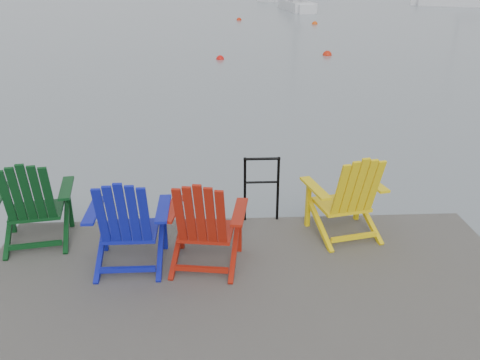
{
  "coord_description": "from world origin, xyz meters",
  "views": [
    {
      "loc": [
        -0.34,
        -3.69,
        3.69
      ],
      "look_at": [
        -0.01,
        3.01,
        0.85
      ],
      "focal_mm": 38.0,
      "sensor_mm": 36.0,
      "label": 1
    }
  ],
  "objects_px": {
    "handrail": "(262,183)",
    "chair_yellow": "(348,195)",
    "sailboat_near": "(296,6)",
    "chair_green": "(33,201)",
    "buoy_d": "(239,20)",
    "buoy_b": "(220,59)",
    "buoy_a": "(327,55)",
    "sailboat_far": "(466,2)",
    "chair_blue": "(127,221)",
    "buoy_c": "(315,24)",
    "chair_red": "(204,222)"
  },
  "relations": [
    {
      "from": "handrail",
      "to": "chair_yellow",
      "type": "distance_m",
      "value": 1.14
    },
    {
      "from": "chair_yellow",
      "to": "sailboat_near",
      "type": "distance_m",
      "value": 42.4
    },
    {
      "from": "chair_green",
      "to": "buoy_d",
      "type": "bearing_deg",
      "value": 73.26
    },
    {
      "from": "sailboat_near",
      "to": "buoy_b",
      "type": "xyz_separation_m",
      "value": [
        -7.2,
        -25.68,
        -0.36
      ]
    },
    {
      "from": "chair_green",
      "to": "buoy_a",
      "type": "distance_m",
      "value": 18.64
    },
    {
      "from": "buoy_b",
      "to": "chair_green",
      "type": "bearing_deg",
      "value": -98.59
    },
    {
      "from": "buoy_a",
      "to": "buoy_d",
      "type": "xyz_separation_m",
      "value": [
        -3.17,
        15.91,
        0.0
      ]
    },
    {
      "from": "chair_green",
      "to": "sailboat_far",
      "type": "relative_size",
      "value": 0.1
    },
    {
      "from": "chair_yellow",
      "to": "buoy_a",
      "type": "height_order",
      "value": "chair_yellow"
    },
    {
      "from": "sailboat_far",
      "to": "buoy_d",
      "type": "bearing_deg",
      "value": 147.26
    },
    {
      "from": "chair_green",
      "to": "chair_blue",
      "type": "height_order",
      "value": "chair_blue"
    },
    {
      "from": "buoy_d",
      "to": "sailboat_near",
      "type": "bearing_deg",
      "value": 58.02
    },
    {
      "from": "handrail",
      "to": "chair_yellow",
      "type": "relative_size",
      "value": 0.79
    },
    {
      "from": "sailboat_near",
      "to": "buoy_d",
      "type": "height_order",
      "value": "sailboat_near"
    },
    {
      "from": "sailboat_far",
      "to": "buoy_a",
      "type": "relative_size",
      "value": 28.87
    },
    {
      "from": "chair_yellow",
      "to": "buoy_b",
      "type": "bearing_deg",
      "value": 82.13
    },
    {
      "from": "chair_yellow",
      "to": "sailboat_far",
      "type": "distance_m",
      "value": 51.24
    },
    {
      "from": "buoy_c",
      "to": "handrail",
      "type": "bearing_deg",
      "value": -102.01
    },
    {
      "from": "sailboat_near",
      "to": "buoy_a",
      "type": "xyz_separation_m",
      "value": [
        -2.41,
        -24.86,
        -0.36
      ]
    },
    {
      "from": "handrail",
      "to": "chair_red",
      "type": "height_order",
      "value": "chair_red"
    },
    {
      "from": "chair_green",
      "to": "sailboat_near",
      "type": "bearing_deg",
      "value": 67.34
    },
    {
      "from": "chair_green",
      "to": "chair_red",
      "type": "xyz_separation_m",
      "value": [
        2.07,
        -0.62,
        -0.01
      ]
    },
    {
      "from": "chair_yellow",
      "to": "buoy_c",
      "type": "xyz_separation_m",
      "value": [
        5.27,
        30.08,
        -1.08
      ]
    },
    {
      "from": "chair_red",
      "to": "buoy_b",
      "type": "relative_size",
      "value": 3.28
    },
    {
      "from": "chair_yellow",
      "to": "sailboat_near",
      "type": "relative_size",
      "value": 0.11
    },
    {
      "from": "handrail",
      "to": "chair_blue",
      "type": "relative_size",
      "value": 0.78
    },
    {
      "from": "handrail",
      "to": "buoy_d",
      "type": "bearing_deg",
      "value": 87.77
    },
    {
      "from": "chair_yellow",
      "to": "chair_green",
      "type": "bearing_deg",
      "value": 167.34
    },
    {
      "from": "chair_yellow",
      "to": "sailboat_far",
      "type": "xyz_separation_m",
      "value": [
        23.14,
        45.71,
        -0.72
      ]
    },
    {
      "from": "handrail",
      "to": "sailboat_near",
      "type": "bearing_deg",
      "value": 80.63
    },
    {
      "from": "buoy_d",
      "to": "chair_yellow",
      "type": "bearing_deg",
      "value": -90.41
    },
    {
      "from": "buoy_b",
      "to": "sailboat_near",
      "type": "bearing_deg",
      "value": 74.35
    },
    {
      "from": "buoy_b",
      "to": "buoy_d",
      "type": "bearing_deg",
      "value": 84.5
    },
    {
      "from": "chair_blue",
      "to": "buoy_c",
      "type": "height_order",
      "value": "chair_blue"
    },
    {
      "from": "sailboat_far",
      "to": "buoy_c",
      "type": "height_order",
      "value": "sailboat_far"
    },
    {
      "from": "buoy_b",
      "to": "buoy_d",
      "type": "xyz_separation_m",
      "value": [
        1.61,
        16.74,
        0.0
      ]
    },
    {
      "from": "buoy_c",
      "to": "chair_red",
      "type": "bearing_deg",
      "value": -102.91
    },
    {
      "from": "chair_green",
      "to": "buoy_d",
      "type": "distance_m",
      "value": 33.32
    },
    {
      "from": "chair_blue",
      "to": "chair_yellow",
      "type": "distance_m",
      "value": 2.68
    },
    {
      "from": "chair_yellow",
      "to": "buoy_d",
      "type": "bearing_deg",
      "value": 76.9
    },
    {
      "from": "chair_blue",
      "to": "buoy_a",
      "type": "xyz_separation_m",
      "value": [
        6.03,
        17.72,
        -1.08
      ]
    },
    {
      "from": "chair_green",
      "to": "buoy_a",
      "type": "bearing_deg",
      "value": 57.36
    },
    {
      "from": "buoy_c",
      "to": "buoy_b",
      "type": "bearing_deg",
      "value": -115.76
    },
    {
      "from": "chair_green",
      "to": "sailboat_far",
      "type": "xyz_separation_m",
      "value": [
        26.98,
        45.71,
        -0.72
      ]
    },
    {
      "from": "sailboat_far",
      "to": "buoy_a",
      "type": "bearing_deg",
      "value": 173.7
    },
    {
      "from": "chair_blue",
      "to": "sailboat_far",
      "type": "relative_size",
      "value": 0.1
    },
    {
      "from": "sailboat_near",
      "to": "buoy_c",
      "type": "xyz_separation_m",
      "value": [
        -0.55,
        -11.92,
        -0.36
      ]
    },
    {
      "from": "chair_green",
      "to": "buoy_a",
      "type": "height_order",
      "value": "chair_green"
    },
    {
      "from": "chair_red",
      "to": "handrail",
      "type": "bearing_deg",
      "value": 65.33
    },
    {
      "from": "chair_green",
      "to": "buoy_c",
      "type": "xyz_separation_m",
      "value": [
        9.11,
        30.08,
        -1.08
      ]
    }
  ]
}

